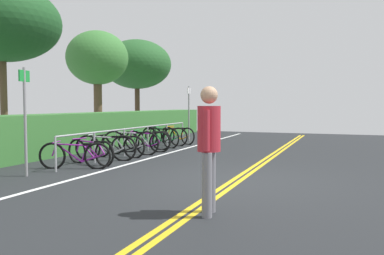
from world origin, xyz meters
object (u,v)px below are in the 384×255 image
object	(u,v)px
bicycle_0	(75,156)
sign_post_far	(189,108)
bicycle_1	(90,152)
sign_post_near	(25,111)
pedestrian	(209,141)
bicycle_8	(166,136)
bicycle_3	(117,146)
tree_mid	(2,23)
bicycle_7	(160,137)
tree_far_right	(97,59)
bicycle_2	(106,148)
bicycle_4	(130,143)
bicycle_6	(148,140)
bicycle_5	(144,142)
tree_extra	(137,65)
bike_rack	(137,134)
bicycle_9	(178,135)

from	to	relation	value
bicycle_0	sign_post_far	size ratio (longest dim) A/B	0.74
bicycle_1	sign_post_near	bearing A→B (deg)	172.32
pedestrian	bicycle_8	bearing A→B (deg)	28.46
bicycle_3	tree_mid	bearing A→B (deg)	104.96
bicycle_7	tree_far_right	distance (m)	4.95
bicycle_2	bicycle_4	xyz separation A→B (m)	(1.38, 0.02, 0.01)
bicycle_8	sign_post_far	xyz separation A→B (m)	(1.91, -0.15, 1.02)
bicycle_3	bicycle_6	xyz separation A→B (m)	(2.12, 0.10, -0.00)
tree_far_right	bicycle_8	bearing A→B (deg)	-103.14
bicycle_3	bicycle_5	xyz separation A→B (m)	(1.41, -0.14, 0.01)
tree_mid	tree_extra	distance (m)	9.58
bicycle_3	bicycle_8	world-z (taller)	bicycle_8
sign_post_far	bicycle_2	bearing A→B (deg)	179.84
bicycle_6	tree_extra	distance (m)	8.34
bicycle_1	bicycle_8	world-z (taller)	bicycle_8
bike_rack	bicycle_1	size ratio (longest dim) A/B	4.60
bicycle_1	bicycle_7	world-z (taller)	bicycle_7
bicycle_8	sign_post_far	world-z (taller)	sign_post_far
bicycle_7	tree_extra	distance (m)	7.74
bicycle_3	bicycle_9	world-z (taller)	bicycle_9
bicycle_7	pedestrian	world-z (taller)	pedestrian
bicycle_2	bicycle_4	distance (m)	1.38
bicycle_0	sign_post_near	xyz separation A→B (m)	(-1.19, 0.34, 1.07)
bicycle_2	sign_post_far	distance (m)	6.21
bicycle_1	bicycle_5	distance (m)	2.81
bicycle_3	sign_post_far	xyz separation A→B (m)	(5.47, -0.07, 1.04)
bicycle_1	tree_extra	world-z (taller)	tree_extra
bicycle_5	sign_post_near	xyz separation A→B (m)	(-4.73, 0.32, 1.05)
sign_post_far	bicycle_4	bearing A→B (deg)	179.53
pedestrian	sign_post_near	bearing A→B (deg)	72.83
bicycle_6	bicycle_7	size ratio (longest dim) A/B	0.95
bicycle_1	tree_far_right	distance (m)	7.55
bicycle_3	tree_far_right	size ratio (longest dim) A/B	0.37
bicycle_4	tree_far_right	size ratio (longest dim) A/B	0.39
bicycle_2	tree_mid	size ratio (longest dim) A/B	0.33
sign_post_near	tree_far_right	size ratio (longest dim) A/B	0.50
bicycle_0	sign_post_near	bearing A→B (deg)	163.89
tree_mid	tree_extra	bearing A→B (deg)	4.76
bicycle_2	bicycle_5	size ratio (longest dim) A/B	1.04
bicycle_3	tree_mid	xyz separation A→B (m)	(-0.89, 3.31, 3.59)
bicycle_0	bicycle_3	distance (m)	2.14
tree_mid	sign_post_far	bearing A→B (deg)	-28.02
sign_post_far	sign_post_near	bearing A→B (deg)	178.38
bicycle_0	bike_rack	bearing A→B (deg)	2.16
bicycle_0	tree_mid	bearing A→B (deg)	70.25
bicycle_6	bicycle_8	world-z (taller)	bicycle_8
bicycle_2	sign_post_far	xyz separation A→B (m)	(6.13, -0.02, 1.02)
bicycle_2	bicycle_6	size ratio (longest dim) A/B	1.05
bicycle_1	bike_rack	bearing A→B (deg)	0.86
bicycle_2	sign_post_far	bearing A→B (deg)	-0.16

